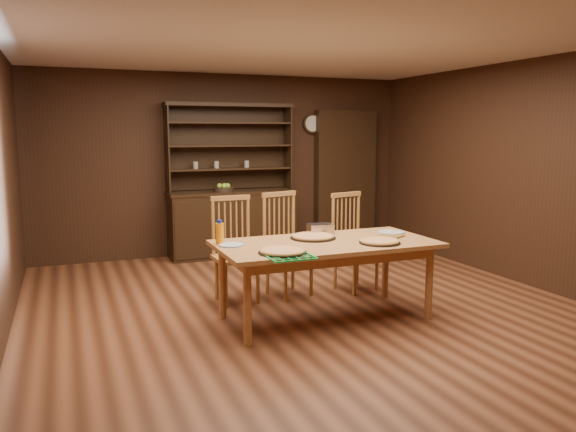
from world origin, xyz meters
name	(u,v)px	position (x,y,z in m)	size (l,w,h in m)	color
floor	(310,310)	(0.00, 0.00, 0.00)	(6.00, 6.00, 0.00)	brown
room_shell	(311,152)	(0.00, 0.00, 1.58)	(6.00, 6.00, 6.00)	silver
china_hutch	(232,214)	(0.00, 2.75, 0.60)	(1.84, 0.52, 2.17)	black
doorway	(345,178)	(1.90, 2.90, 1.05)	(1.00, 0.18, 2.10)	black
wall_clock	(312,124)	(1.35, 2.96, 1.90)	(0.30, 0.05, 0.30)	black
dining_table	(326,249)	(0.03, -0.29, 0.68)	(2.05, 1.03, 0.75)	#CB7D46
chair_left	(234,245)	(-0.59, 0.63, 0.59)	(0.47, 0.45, 1.11)	#9E6A36
chair_center	(285,240)	(-0.01, 0.65, 0.60)	(0.56, 0.55, 1.12)	#9E6A36
chair_right	(351,238)	(0.77, 0.56, 0.58)	(0.54, 0.53, 1.10)	#9E6A36
pizza_left	(283,251)	(-0.53, -0.61, 0.77)	(0.42, 0.42, 0.04)	black
pizza_right	(380,241)	(0.47, -0.54, 0.77)	(0.39, 0.39, 0.04)	black
pizza_center	(313,237)	(-0.01, -0.09, 0.77)	(0.44, 0.44, 0.04)	black
cooling_rack	(289,256)	(-0.53, -0.75, 0.76)	(0.36, 0.36, 0.02)	green
plate_left	(231,245)	(-0.85, -0.14, 0.76)	(0.23, 0.23, 0.02)	silver
plate_right	(391,232)	(0.85, -0.12, 0.76)	(0.28, 0.28, 0.02)	silver
foil_dish	(320,229)	(0.17, 0.13, 0.80)	(0.25, 0.18, 0.10)	silver
juice_bottle	(220,233)	(-0.92, -0.03, 0.85)	(0.08, 0.08, 0.23)	orange
pot_holder_a	(393,236)	(0.76, -0.30, 0.76)	(0.19, 0.19, 0.01)	#AF1D14
pot_holder_b	(387,237)	(0.68, -0.33, 0.76)	(0.19, 0.19, 0.01)	#AF1D14
fruit_bowl	(223,188)	(-0.14, 2.69, 0.98)	(0.28, 0.28, 0.12)	black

